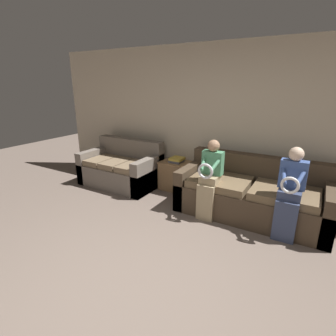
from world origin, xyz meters
TOP-DOWN VIEW (x-y plane):
  - ground_plane at (0.00, 0.00)m, footprint 14.00×14.00m
  - wall_back at (0.00, 2.89)m, footprint 7.51×0.06m
  - couch_main at (0.53, 2.32)m, footprint 2.15×0.94m
  - couch_side at (-1.98, 2.32)m, footprint 1.48×0.88m
  - child_left_seated at (0.00, 1.92)m, footprint 0.30×0.38m
  - child_right_seated at (1.06, 1.92)m, footprint 0.32×0.38m
  - side_shelf at (-0.92, 2.62)m, footprint 0.58×0.44m
  - book_stack at (-0.92, 2.61)m, footprint 0.24×0.25m

SIDE VIEW (x-z plane):
  - ground_plane at x=0.00m, z-range 0.00..0.00m
  - side_shelf at x=-0.92m, z-range 0.01..0.54m
  - couch_side at x=-1.98m, z-range -0.12..0.74m
  - couch_main at x=0.53m, z-range -0.11..0.73m
  - book_stack at x=-0.92m, z-range 0.53..0.62m
  - child_left_seated at x=0.00m, z-range 0.06..1.22m
  - child_right_seated at x=1.06m, z-range 0.06..1.24m
  - wall_back at x=0.00m, z-range 0.00..2.55m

